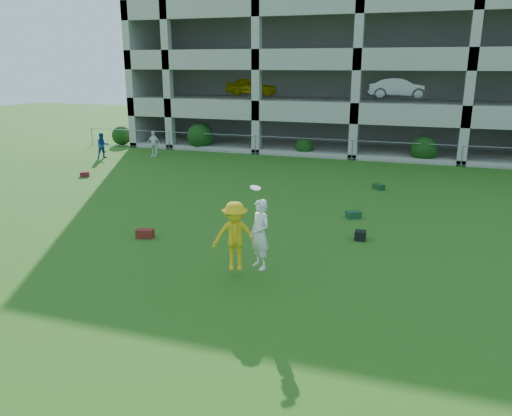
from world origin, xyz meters
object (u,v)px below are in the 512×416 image
(parking_garage, at_px, (373,56))
(bystander_a, at_px, (103,146))
(crate_d, at_px, (360,235))
(bystander_b, at_px, (154,144))
(frisbee_contest, at_px, (241,236))

(parking_garage, bearing_deg, bystander_a, -137.91)
(crate_d, bearing_deg, parking_garage, 95.66)
(parking_garage, bearing_deg, bystander_b, -136.04)
(bystander_a, bearing_deg, crate_d, -80.98)
(bystander_b, distance_m, crate_d, 17.93)
(bystander_a, relative_size, frisbee_contest, 0.65)
(bystander_a, xyz_separation_m, crate_d, (16.45, -9.72, -0.61))
(crate_d, bearing_deg, frisbee_contest, -122.46)
(bystander_a, bearing_deg, bystander_b, -18.44)
(bystander_a, distance_m, crate_d, 19.12)
(bystander_b, bearing_deg, crate_d, -37.66)
(bystander_a, distance_m, bystander_b, 3.00)
(bystander_a, relative_size, parking_garage, 0.05)
(parking_garage, bearing_deg, frisbee_contest, -90.77)
(bystander_a, height_order, frisbee_contest, frisbee_contest)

